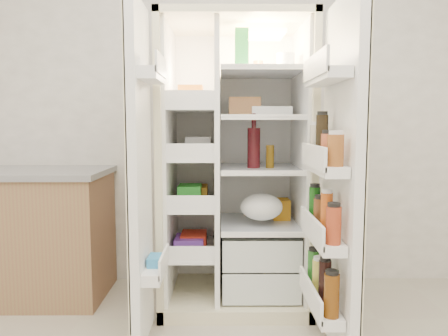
{
  "coord_description": "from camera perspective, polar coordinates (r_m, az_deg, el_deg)",
  "views": [
    {
      "loc": [
        -0.04,
        -1.09,
        1.16
      ],
      "look_at": [
        -0.03,
        1.25,
        0.92
      ],
      "focal_mm": 34.0,
      "sensor_mm": 36.0,
      "label": 1
    }
  ],
  "objects": [
    {
      "name": "kitchen_counter",
      "position": [
        3.17,
        -25.92,
        -7.94
      ],
      "size": [
        1.19,
        0.63,
        0.86
      ],
      "color": "olive",
      "rests_on": "floor"
    },
    {
      "name": "fridge_door",
      "position": [
        2.15,
        15.02,
        -2.17
      ],
      "size": [
        0.17,
        0.58,
        1.72
      ],
      "color": "white",
      "rests_on": "floor"
    },
    {
      "name": "refrigerator",
      "position": [
        2.78,
        1.82,
        -2.71
      ],
      "size": [
        0.92,
        0.7,
        1.8
      ],
      "color": "beige",
      "rests_on": "floor"
    },
    {
      "name": "freezer_door",
      "position": [
        2.2,
        -11.17,
        -1.21
      ],
      "size": [
        0.15,
        0.4,
        1.72
      ],
      "color": "white",
      "rests_on": "floor"
    },
    {
      "name": "wall_back",
      "position": [
        3.1,
        0.45,
        9.44
      ],
      "size": [
        4.0,
        0.02,
        2.7
      ],
      "primitive_type": "cube",
      "color": "white",
      "rests_on": "floor"
    }
  ]
}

